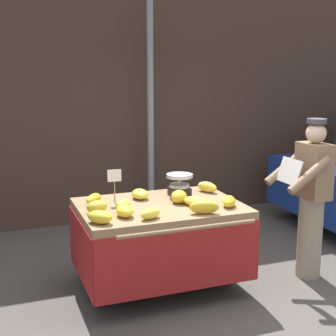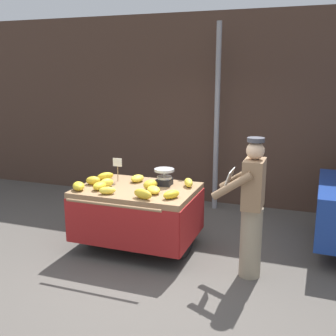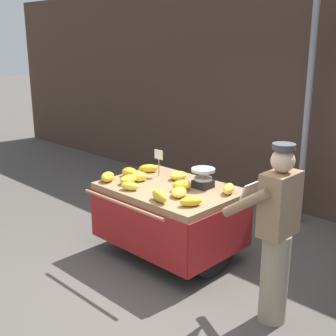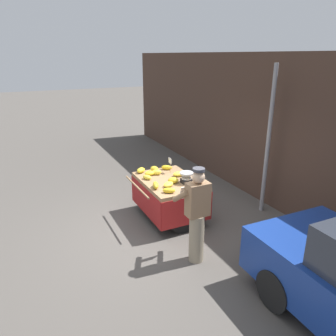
% 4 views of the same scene
% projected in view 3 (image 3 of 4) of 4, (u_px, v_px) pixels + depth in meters
% --- Properties ---
extents(ground_plane, '(60.00, 60.00, 0.00)m').
position_uv_depth(ground_plane, '(169.00, 286.00, 4.80)').
color(ground_plane, '#514C47').
extents(back_wall, '(16.00, 0.24, 3.48)m').
position_uv_depth(back_wall, '(316.00, 99.00, 6.43)').
color(back_wall, '#473328').
rests_on(back_wall, ground).
extents(street_pole, '(0.09, 0.09, 3.27)m').
position_uv_depth(street_pole, '(307.00, 111.00, 6.08)').
color(street_pole, gray).
rests_on(street_pole, ground).
extents(banana_cart, '(1.62, 1.34, 0.89)m').
position_uv_depth(banana_cart, '(170.00, 205.00, 5.32)').
color(banana_cart, '#93704C').
rests_on(banana_cart, ground).
extents(weighing_scale, '(0.28, 0.28, 0.24)m').
position_uv_depth(weighing_scale, '(203.00, 178.00, 5.18)').
color(weighing_scale, black).
rests_on(weighing_scale, banana_cart).
extents(price_sign, '(0.14, 0.01, 0.34)m').
position_uv_depth(price_sign, '(159.00, 157.00, 5.60)').
color(price_sign, '#997A51').
rests_on(price_sign, banana_cart).
extents(banana_bunch_0, '(0.18, 0.25, 0.10)m').
position_uv_depth(banana_bunch_0, '(178.00, 176.00, 5.51)').
color(banana_bunch_0, yellow).
rests_on(banana_bunch_0, banana_cart).
extents(banana_bunch_1, '(0.27, 0.29, 0.11)m').
position_uv_depth(banana_bunch_1, '(108.00, 177.00, 5.44)').
color(banana_bunch_1, yellow).
rests_on(banana_bunch_1, banana_cart).
extents(banana_bunch_2, '(0.24, 0.27, 0.11)m').
position_uv_depth(banana_bunch_2, '(148.00, 168.00, 5.81)').
color(banana_bunch_2, gold).
rests_on(banana_bunch_2, banana_cart).
extents(banana_bunch_3, '(0.21, 0.24, 0.12)m').
position_uv_depth(banana_bunch_3, '(139.00, 177.00, 5.43)').
color(banana_bunch_3, yellow).
rests_on(banana_bunch_3, banana_cart).
extents(banana_bunch_4, '(0.23, 0.27, 0.10)m').
position_uv_depth(banana_bunch_4, '(191.00, 201.00, 4.62)').
color(banana_bunch_4, gold).
rests_on(banana_bunch_4, banana_cart).
extents(banana_bunch_5, '(0.24, 0.21, 0.12)m').
position_uv_depth(banana_bunch_5, '(129.00, 172.00, 5.62)').
color(banana_bunch_5, gold).
rests_on(banana_bunch_5, banana_cart).
extents(banana_bunch_6, '(0.23, 0.26, 0.13)m').
position_uv_depth(banana_bunch_6, '(182.00, 185.00, 5.09)').
color(banana_bunch_6, gold).
rests_on(banana_bunch_6, banana_cart).
extents(banana_bunch_7, '(0.21, 0.27, 0.11)m').
position_uv_depth(banana_bunch_7, '(229.00, 189.00, 5.00)').
color(banana_bunch_7, yellow).
rests_on(banana_bunch_7, banana_cart).
extents(banana_bunch_8, '(0.16, 0.24, 0.11)m').
position_uv_depth(banana_bunch_8, '(128.00, 179.00, 5.34)').
color(banana_bunch_8, yellow).
rests_on(banana_bunch_8, banana_cart).
extents(banana_bunch_9, '(0.24, 0.20, 0.10)m').
position_uv_depth(banana_bunch_9, '(130.00, 186.00, 5.11)').
color(banana_bunch_9, yellow).
rests_on(banana_bunch_9, banana_cart).
extents(banana_bunch_10, '(0.30, 0.20, 0.13)m').
position_uv_depth(banana_bunch_10, '(159.00, 196.00, 4.74)').
color(banana_bunch_10, gold).
rests_on(banana_bunch_10, banana_cart).
extents(banana_bunch_11, '(0.28, 0.31, 0.09)m').
position_uv_depth(banana_bunch_11, '(179.00, 192.00, 4.91)').
color(banana_bunch_11, yellow).
rests_on(banana_bunch_11, banana_cart).
extents(vendor_person, '(0.58, 0.51, 1.71)m').
position_uv_depth(vendor_person, '(276.00, 234.00, 4.00)').
color(vendor_person, gray).
rests_on(vendor_person, ground).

